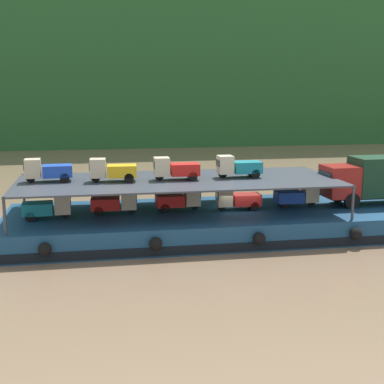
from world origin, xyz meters
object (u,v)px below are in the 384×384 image
(mini_truck_lower_bow, at_px, (297,196))
(mini_truck_upper_fore, at_px, (176,169))
(mini_truck_upper_stern, at_px, (48,170))
(covered_lorry, at_px, (377,178))
(mini_truck_upper_mid, at_px, (112,170))
(mini_truck_lower_stern, at_px, (48,207))
(mini_truck_lower_fore, at_px, (237,199))
(cargo_barge, at_px, (238,221))
(mini_truck_upper_bow, at_px, (238,166))
(mini_truck_lower_mid, at_px, (179,199))
(mini_truck_lower_aft, at_px, (115,202))

(mini_truck_lower_bow, height_order, mini_truck_upper_fore, mini_truck_upper_fore)
(mini_truck_upper_stern, bearing_deg, covered_lorry, -1.76)
(mini_truck_upper_mid, height_order, mini_truck_upper_fore, same)
(mini_truck_lower_stern, relative_size, mini_truck_lower_fore, 1.01)
(cargo_barge, distance_m, mini_truck_upper_bow, 3.44)
(mini_truck_lower_bow, bearing_deg, mini_truck_lower_fore, -175.55)
(mini_truck_lower_fore, relative_size, mini_truck_upper_stern, 0.99)
(mini_truck_lower_mid, height_order, mini_truck_upper_bow, mini_truck_upper_bow)
(mini_truck_upper_stern, distance_m, mini_truck_upper_mid, 3.81)
(cargo_barge, xyz_separation_m, mini_truck_upper_mid, (-7.74, -0.02, 3.44))
(mini_truck_lower_mid, distance_m, mini_truck_upper_stern, 8.06)
(mini_truck_upper_mid, bearing_deg, mini_truck_lower_stern, -173.98)
(covered_lorry, distance_m, mini_truck_upper_stern, 20.79)
(mini_truck_lower_aft, bearing_deg, mini_truck_lower_mid, 3.31)
(mini_truck_lower_fore, relative_size, mini_truck_upper_mid, 0.99)
(mini_truck_lower_fore, distance_m, mini_truck_upper_fore, 4.36)
(covered_lorry, relative_size, mini_truck_lower_fore, 2.86)
(cargo_barge, relative_size, mini_truck_lower_aft, 10.21)
(mini_truck_lower_mid, relative_size, mini_truck_lower_fore, 1.01)
(mini_truck_upper_stern, relative_size, mini_truck_upper_fore, 1.01)
(mini_truck_upper_bow, bearing_deg, mini_truck_upper_stern, 177.68)
(mini_truck_lower_mid, bearing_deg, mini_truck_upper_bow, -5.00)
(mini_truck_lower_aft, distance_m, mini_truck_upper_bow, 7.88)
(covered_lorry, relative_size, mini_truck_lower_aft, 2.83)
(covered_lorry, bearing_deg, cargo_barge, 179.79)
(mini_truck_lower_mid, xyz_separation_m, mini_truck_upper_bow, (3.68, -0.32, 2.00))
(covered_lorry, bearing_deg, mini_truck_upper_fore, -179.87)
(mini_truck_lower_stern, height_order, mini_truck_lower_mid, same)
(mini_truck_upper_stern, bearing_deg, mini_truck_lower_fore, -3.31)
(covered_lorry, relative_size, mini_truck_upper_mid, 2.83)
(mini_truck_lower_fore, bearing_deg, mini_truck_upper_fore, -179.85)
(mini_truck_lower_stern, relative_size, mini_truck_upper_fore, 1.01)
(mini_truck_upper_bow, bearing_deg, mini_truck_lower_fore, -111.17)
(mini_truck_lower_bow, bearing_deg, mini_truck_upper_fore, -177.65)
(mini_truck_lower_stern, bearing_deg, mini_truck_upper_fore, 2.65)
(mini_truck_lower_aft, distance_m, mini_truck_upper_mid, 2.02)
(mini_truck_lower_stern, distance_m, mini_truck_upper_fore, 7.81)
(mini_truck_upper_stern, bearing_deg, mini_truck_lower_mid, -1.05)
(mini_truck_upper_fore, bearing_deg, mini_truck_lower_stern, -177.35)
(mini_truck_lower_stern, relative_size, mini_truck_upper_bow, 1.01)
(mini_truck_upper_mid, bearing_deg, mini_truck_upper_bow, 1.15)
(mini_truck_lower_aft, distance_m, mini_truck_lower_mid, 3.94)
(cargo_barge, height_order, mini_truck_lower_aft, mini_truck_lower_aft)
(covered_lorry, xyz_separation_m, mini_truck_lower_aft, (-16.89, 0.27, -1.00))
(cargo_barge, distance_m, mini_truck_lower_stern, 11.61)
(mini_truck_lower_aft, relative_size, mini_truck_lower_bow, 1.02)
(mini_truck_lower_bow, xyz_separation_m, mini_truck_upper_mid, (-11.69, -0.28, 2.00))
(mini_truck_upper_mid, distance_m, mini_truck_upper_fore, 3.77)
(mini_truck_lower_mid, xyz_separation_m, mini_truck_upper_mid, (-4.04, -0.48, 2.00))
(mini_truck_lower_mid, xyz_separation_m, mini_truck_lower_fore, (3.60, -0.52, 0.00))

